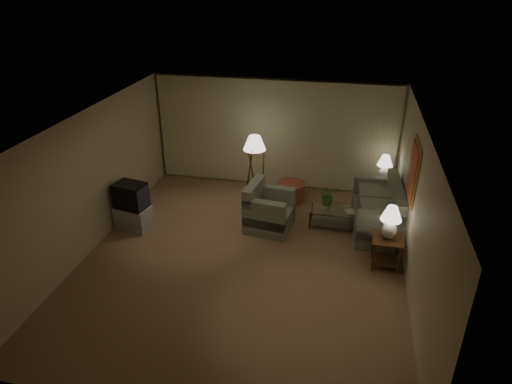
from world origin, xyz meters
TOP-DOWN VIEW (x-y plane):
  - ground at (0.00, 0.00)m, footprint 7.00×7.00m
  - room_shell at (0.02, 1.51)m, footprint 6.04×7.02m
  - sofa at (2.50, 1.68)m, footprint 1.94×1.11m
  - armchair at (0.28, 1.24)m, footprint 1.17×1.14m
  - side_table_near at (2.65, 0.33)m, footprint 0.55×0.55m
  - side_table_far at (2.65, 2.90)m, footprint 0.49×0.41m
  - table_lamp_near at (2.65, 0.33)m, footprint 0.38×0.38m
  - table_lamp_far at (2.65, 2.90)m, footprint 0.35×0.35m
  - coffee_table at (1.62, 1.58)m, footprint 1.11×0.60m
  - tv_cabinet at (-2.55, 0.64)m, footprint 0.89×0.72m
  - crt_tv at (-2.55, 0.64)m, footprint 0.80×0.69m
  - floor_lamp at (-0.30, 2.49)m, footprint 0.52×0.52m
  - ottoman at (0.55, 2.62)m, footprint 0.77×0.77m
  - vase at (1.47, 1.58)m, footprint 0.18×0.18m
  - flowers at (1.47, 1.58)m, footprint 0.49×0.46m
  - book at (1.87, 1.48)m, footprint 0.26×0.30m

SIDE VIEW (x-z plane):
  - ground at x=0.00m, z-range 0.00..0.00m
  - ottoman at x=0.55m, z-range 0.00..0.44m
  - tv_cabinet at x=-2.55m, z-range 0.00..0.50m
  - coffee_table at x=1.62m, z-range 0.07..0.48m
  - side_table_far at x=2.65m, z-range 0.10..0.70m
  - armchair at x=0.28m, z-range 0.00..0.80m
  - sofa at x=2.50m, z-range 0.00..0.82m
  - side_table_near at x=2.65m, z-range 0.11..0.71m
  - book at x=1.87m, z-range 0.41..0.43m
  - vase at x=1.47m, z-range 0.42..0.57m
  - crt_tv at x=-2.55m, z-range 0.50..1.04m
  - flowers at x=1.47m, z-range 0.57..1.01m
  - floor_lamp at x=-0.30m, z-range 0.04..1.64m
  - table_lamp_far at x=2.65m, z-range 0.66..1.27m
  - table_lamp_near at x=2.65m, z-range 0.66..1.31m
  - room_shell at x=0.02m, z-range 0.39..3.11m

